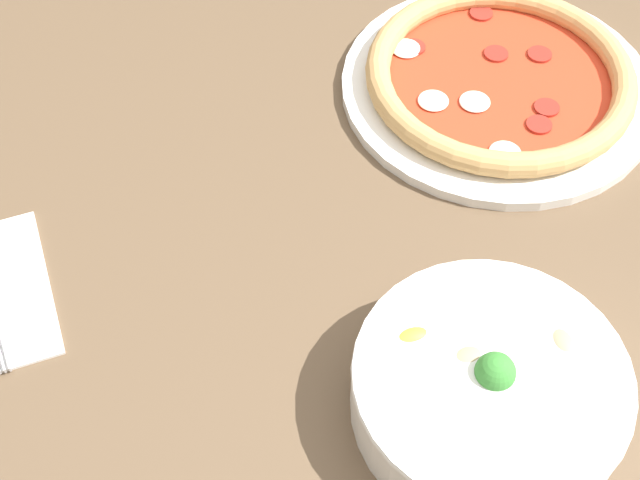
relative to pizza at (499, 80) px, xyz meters
The scene contains 3 objects.
dining_table 0.24m from the pizza, 46.55° to the left, with size 1.15×1.01×0.76m.
pizza is the anchor object (origin of this frame).
bowl 0.37m from the pizza, 63.04° to the left, with size 0.22×0.22×0.07m.
Camera 1 is at (0.25, 0.45, 1.41)m, focal length 50.00 mm.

